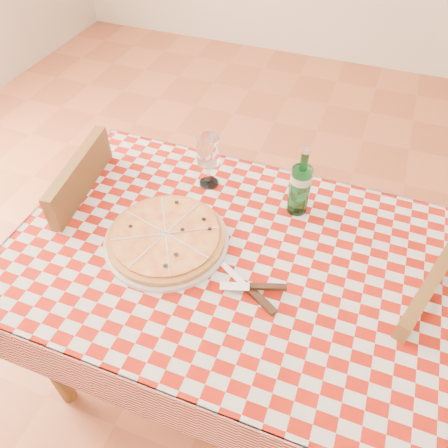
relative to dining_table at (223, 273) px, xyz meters
The scene contains 8 objects.
dining_table is the anchor object (origin of this frame).
tablecloth 0.09m from the dining_table, ahead, with size 1.30×0.90×0.01m, color #A01509.
chair_near 0.69m from the dining_table, ahead, with size 0.47×0.47×0.82m.
chair_far 0.67m from the dining_table, behind, with size 0.45×0.45×0.89m.
pizza_plate 0.22m from the dining_table, behind, with size 0.38×0.38×0.05m, color #CD9044, non-canonical shape.
water_bottle 0.38m from the dining_table, 58.46° to the left, with size 0.07×0.07×0.25m, color #1A6A2E, non-canonical shape.
wine_glass 0.38m from the dining_table, 119.61° to the left, with size 0.08×0.08×0.19m, color white, non-canonical shape.
cutlery 0.19m from the dining_table, 41.33° to the right, with size 0.26×0.22×0.03m, color silver, non-canonical shape.
Camera 1 is at (0.30, -0.79, 1.77)m, focal length 35.00 mm.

